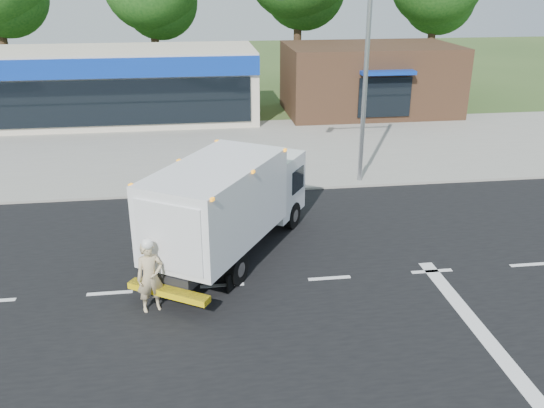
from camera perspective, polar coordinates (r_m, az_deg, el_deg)
The scene contains 10 objects.
ground at distance 16.32m, azimuth 5.70°, elevation -7.37°, with size 120.00×120.00×0.00m, color #385123.
road_asphalt at distance 16.31m, azimuth 5.70°, elevation -7.36°, with size 60.00×14.00×0.02m, color black.
sidewalk at distance 23.64m, azimuth 1.23°, elevation 2.44°, with size 60.00×2.40×0.12m, color gray.
parking_apron at distance 29.13m, azimuth -0.53°, elevation 6.14°, with size 60.00×9.00×0.02m, color gray.
lane_markings at distance 15.55m, azimuth 11.76°, elevation -9.29°, with size 55.20×7.00×0.01m.
ems_box_truck at distance 16.80m, azimuth -4.24°, elevation 0.36°, with size 5.53×7.10×3.11m.
emergency_worker at distance 14.70m, azimuth -12.00°, elevation -6.98°, with size 0.78×0.63×1.98m.
retail_strip_mall at distance 34.69m, azimuth -17.06°, elevation 11.17°, with size 18.00×6.20×4.00m.
brown_storefront at distance 35.87m, azimuth 9.63°, elevation 12.13°, with size 10.00×6.70×4.00m.
traffic_signal_pole at distance 22.39m, azimuth 7.72°, elevation 13.99°, with size 3.51×0.25×8.00m.
Camera 1 is at (-3.49, -13.80, 7.98)m, focal length 38.00 mm.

